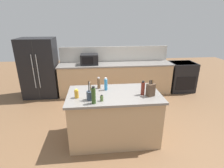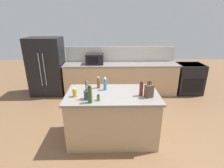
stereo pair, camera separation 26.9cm
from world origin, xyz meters
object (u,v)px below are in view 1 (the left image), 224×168
object	(u,v)px
range_oven	(181,76)
microwave	(89,59)
utensil_crock	(90,95)
knife_block	(151,90)
dish_soap_bottle	(106,84)
olive_oil_bottle	(94,95)
pepper_grinder	(99,83)
vinegar_bottle	(143,88)
honey_jar	(77,94)
spice_jar_oregano	(102,98)
refrigerator	(40,68)

from	to	relation	value
range_oven	microwave	world-z (taller)	microwave
microwave	utensil_crock	xyz separation A→B (m)	(0.06, -2.42, -0.07)
knife_block	dish_soap_bottle	world-z (taller)	knife_block
olive_oil_bottle	pepper_grinder	bearing A→B (deg)	80.99
utensil_crock	vinegar_bottle	xyz separation A→B (m)	(0.91, 0.12, 0.04)
dish_soap_bottle	range_oven	bearing A→B (deg)	38.39
knife_block	pepper_grinder	bearing A→B (deg)	129.69
knife_block	pepper_grinder	size ratio (longest dim) A/B	1.31
honey_jar	olive_oil_bottle	distance (m)	0.38
range_oven	spice_jar_oregano	distance (m)	3.67
microwave	dish_soap_bottle	size ratio (longest dim) A/B	2.10
range_oven	microwave	size ratio (longest dim) A/B	1.81
knife_block	spice_jar_oregano	bearing A→B (deg)	164.34
range_oven	dish_soap_bottle	bearing A→B (deg)	-141.61
microwave	knife_block	distance (m)	2.60
honey_jar	microwave	bearing A→B (deg)	85.70
microwave	utensil_crock	size ratio (longest dim) A/B	1.58
knife_block	pepper_grinder	distance (m)	0.98
range_oven	olive_oil_bottle	size ratio (longest dim) A/B	3.18
vinegar_bottle	olive_oil_bottle	xyz separation A→B (m)	(-0.86, -0.26, 0.02)
range_oven	refrigerator	bearing A→B (deg)	179.32
range_oven	pepper_grinder	bearing A→B (deg)	-144.38
refrigerator	olive_oil_bottle	world-z (taller)	refrigerator
olive_oil_bottle	dish_soap_bottle	distance (m)	0.58
pepper_grinder	olive_oil_bottle	size ratio (longest dim) A/B	0.76
refrigerator	honey_jar	size ratio (longest dim) A/B	11.10
dish_soap_bottle	spice_jar_oregano	distance (m)	0.47
range_oven	dish_soap_bottle	size ratio (longest dim) A/B	3.82
honey_jar	spice_jar_oregano	distance (m)	0.45
pepper_grinder	olive_oil_bottle	xyz separation A→B (m)	(-0.10, -0.64, 0.03)
microwave	spice_jar_oregano	size ratio (longest dim) A/B	4.82
olive_oil_bottle	dish_soap_bottle	world-z (taller)	olive_oil_bottle
honey_jar	range_oven	bearing A→B (deg)	37.05
olive_oil_bottle	spice_jar_oregano	world-z (taller)	olive_oil_bottle
range_oven	olive_oil_bottle	xyz separation A→B (m)	(-2.78, -2.56, 0.61)
range_oven	vinegar_bottle	xyz separation A→B (m)	(-1.92, -2.30, 0.59)
utensil_crock	olive_oil_bottle	world-z (taller)	utensil_crock
microwave	olive_oil_bottle	world-z (taller)	microwave
utensil_crock	vinegar_bottle	bearing A→B (deg)	7.42
vinegar_bottle	dish_soap_bottle	world-z (taller)	vinegar_bottle
spice_jar_oregano	microwave	bearing A→B (deg)	95.60
olive_oil_bottle	microwave	bearing A→B (deg)	92.55
knife_block	utensil_crock	distance (m)	1.04
dish_soap_bottle	spice_jar_oregano	bearing A→B (deg)	-102.22
knife_block	vinegar_bottle	distance (m)	0.14
range_oven	knife_block	world-z (taller)	knife_block
vinegar_bottle	pepper_grinder	distance (m)	0.85
dish_soap_bottle	spice_jar_oregano	size ratio (longest dim) A/B	2.29
range_oven	honey_jar	distance (m)	3.88
pepper_grinder	range_oven	bearing A→B (deg)	35.62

